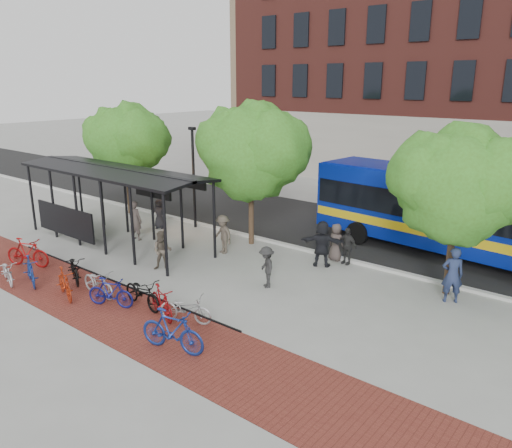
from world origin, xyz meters
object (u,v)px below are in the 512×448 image
Objects in this scene: bike_4 at (74,268)px; bus_shelter at (111,179)px; bike_1 at (27,252)px; bike_10 at (186,308)px; bike_11 at (172,331)px; tree_c at (462,182)px; bike_8 at (142,292)px; tree_b at (253,148)px; bike_5 at (65,283)px; lamp_post_left at (194,175)px; pedestrian_3 at (223,234)px; pedestrian_4 at (347,246)px; bike_6 at (98,282)px; pedestrian_0 at (159,214)px; pedestrian_9 at (266,267)px; pedestrian_6 at (336,242)px; bike_7 at (110,292)px; bike_2 at (7,272)px; pedestrian_8 at (162,251)px; bike_9 at (162,302)px; tree_a at (127,139)px; bus at (466,212)px; pedestrian_5 at (322,244)px; pedestrian_1 at (135,220)px; pedestrian_7 at (452,275)px; bike_3 at (31,271)px.

bus_shelter is at bearing 60.28° from bike_4.
bus_shelter is 5.32× the size of bike_1.
bike_11 is at bearing -165.86° from bike_10.
bike_8 is (-7.65, -7.54, -3.54)m from tree_c.
tree_b reaches higher than bike_5.
tree_c is at bearing -1.10° from lamp_post_left.
pedestrian_4 is at bearing 36.83° from pedestrian_3.
lamp_post_left reaches higher than bike_6.
bike_10 is 10.76m from pedestrian_0.
pedestrian_9 reaches higher than pedestrian_0.
bike_5 is 10.71m from pedestrian_6.
bike_7 is (5.74, -4.38, -2.49)m from bus_shelter.
bike_6 is at bearing -52.45° from bike_2.
pedestrian_8 is at bearing -22.10° from bike_2.
bike_9 is at bearing -59.65° from bike_2.
bike_10 is at bearing -95.74° from bike_7.
pedestrian_8 is at bearing 67.97° from bike_9.
tree_a is 0.46× the size of bus.
bike_2 is 0.89× the size of pedestrian_5.
pedestrian_1 is 0.99× the size of pedestrian_5.
lamp_post_left reaches higher than pedestrian_7.
pedestrian_5 is at bearing -17.14° from bike_4.
pedestrian_9 is (6.02, 4.07, 0.26)m from bike_4.
pedestrian_8 is (-1.24, 3.36, 0.29)m from bike_7.
bus_shelter is at bearing 47.44° from pedestrian_1.
pedestrian_5 is 1.19× the size of pedestrian_8.
bike_6 is (-0.60, -7.92, -3.97)m from tree_b.
pedestrian_8 reaches higher than pedestrian_6.
bike_2 is 0.89× the size of pedestrian_1.
bike_11 is at bearing -47.39° from lamp_post_left.
bike_5 is 7.11m from pedestrian_9.
bike_6 is at bearing -87.91° from pedestrian_0.
pedestrian_0 is at bearing -83.70° from pedestrian_1.
bike_1 is 1.05× the size of pedestrian_1.
tree_b reaches higher than bike_10.
pedestrian_9 is at bearing -86.27° from bike_1.
bike_9 reaches higher than bike_7.
tree_a is at bearing 52.27° from bike_3.
bike_2 is 6.40m from pedestrian_1.
bike_11 is (9.58, -0.80, 0.02)m from bike_1.
pedestrian_4 reaches higher than bike_3.
pedestrian_9 is at bearing 3.64° from bike_9.
bike_8 reaches higher than bike_2.
bike_6 is (8.40, -7.92, -3.75)m from tree_a.
pedestrian_1 is at bearing 118.65° from pedestrian_8.
bike_1 is at bearing 85.40° from bike_3.
bus reaches higher than bike_5.
pedestrian_4 reaches higher than bike_11.
bike_11 is (6.75, -1.15, 0.11)m from bike_4.
bus is at bearing -107.08° from pedestrian_7.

